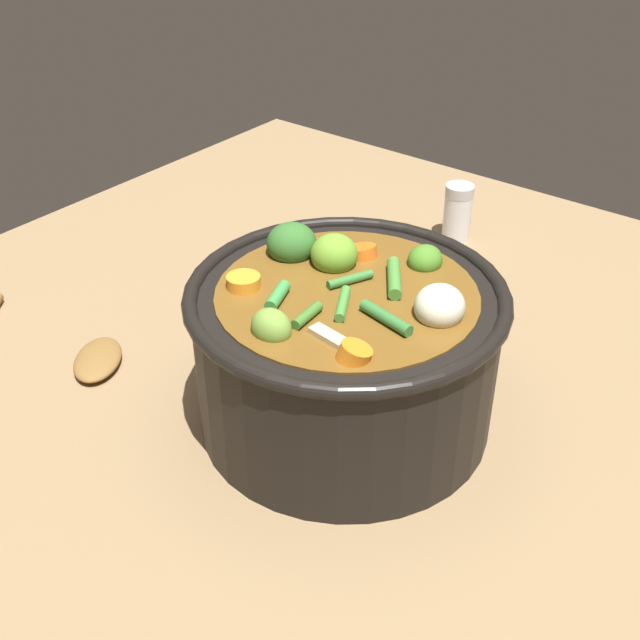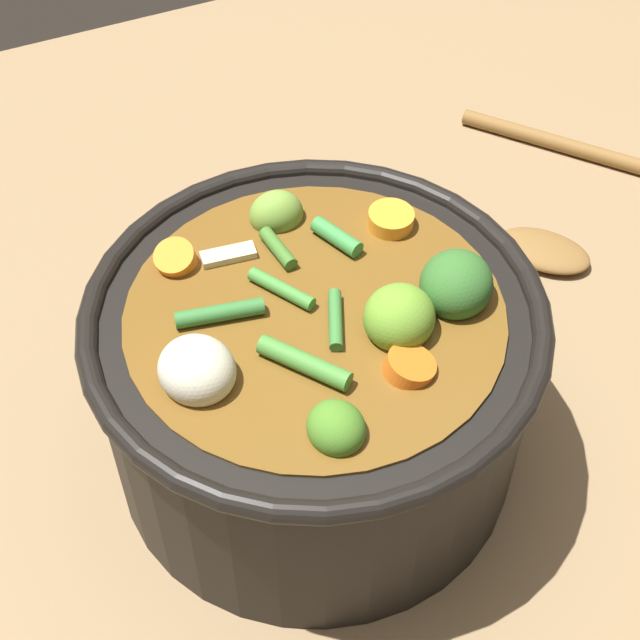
# 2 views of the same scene
# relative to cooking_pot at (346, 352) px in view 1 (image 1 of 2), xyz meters

# --- Properties ---
(ground_plane) EXTENTS (1.10, 1.10, 0.00)m
(ground_plane) POSITION_rel_cooking_pot_xyz_m (0.00, 0.00, -0.07)
(ground_plane) COLOR #8C704C
(cooking_pot) EXTENTS (0.27, 0.27, 0.16)m
(cooking_pot) POSITION_rel_cooking_pot_xyz_m (0.00, 0.00, 0.00)
(cooking_pot) COLOR black
(cooking_pot) RESTS_ON ground_plane
(wooden_spoon) EXTENTS (0.22, 0.22, 0.01)m
(wooden_spoon) POSITION_rel_cooking_pot_xyz_m (0.12, -0.28, -0.06)
(wooden_spoon) COLOR brown
(wooden_spoon) RESTS_ON ground_plane
(salt_shaker) EXTENTS (0.03, 0.03, 0.07)m
(salt_shaker) POSITION_rel_cooking_pot_xyz_m (-0.36, -0.10, -0.04)
(salt_shaker) COLOR silver
(salt_shaker) RESTS_ON ground_plane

